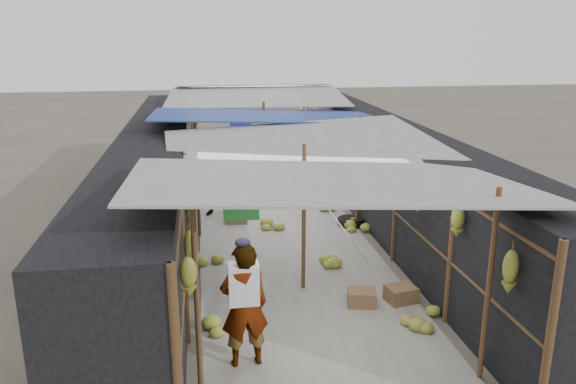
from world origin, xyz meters
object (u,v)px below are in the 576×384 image
black_basin (350,222)px  shopper_blue (222,181)px  vendor_elderly (244,306)px  vendor_seated (285,170)px  crate_near (361,298)px

black_basin → shopper_blue: shopper_blue is taller
vendor_elderly → shopper_blue: 6.61m
vendor_elderly → shopper_blue: bearing=-96.7°
vendor_seated → crate_near: bearing=6.2°
crate_near → vendor_seated: 7.66m
crate_near → vendor_seated: bearing=102.7°
vendor_elderly → vendor_seated: (1.92, 9.07, -0.38)m
black_basin → vendor_seated: size_ratio=0.60×
shopper_blue → crate_near: bearing=-67.3°
crate_near → vendor_elderly: size_ratio=0.26×
crate_near → black_basin: bearing=89.4°
black_basin → shopper_blue: (-2.91, 1.25, 0.79)m
vendor_seated → black_basin: bearing=20.2°
black_basin → shopper_blue: 3.27m
vendor_seated → shopper_blue: bearing=-32.8°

